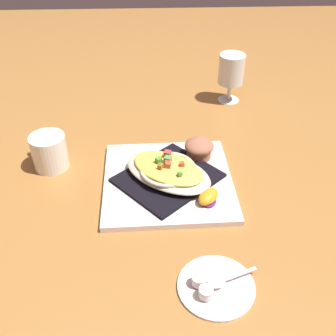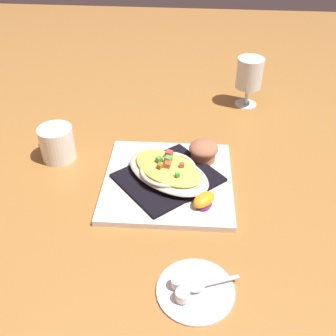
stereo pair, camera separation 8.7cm
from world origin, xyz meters
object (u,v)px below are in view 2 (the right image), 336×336
object	(u,v)px
orange_garnish	(204,200)
creamer_cup_0	(178,282)
creamer_saucer	(196,290)
spoon	(200,286)
muffin	(203,151)
square_plate	(168,181)
gratin_dish	(168,170)
creamer_cup_1	(183,295)
coffee_mug	(57,145)
stemmed_glass	(249,76)

from	to	relation	value
orange_garnish	creamer_cup_0	bearing A→B (deg)	-11.16
creamer_saucer	spoon	xyz separation A→B (m)	(-0.00, 0.01, 0.01)
muffin	creamer_cup_0	xyz separation A→B (m)	(0.35, -0.04, -0.02)
spoon	creamer_cup_0	size ratio (longest dim) A/B	3.81
square_plate	creamer_saucer	distance (m)	0.28
spoon	creamer_saucer	bearing A→B (deg)	-69.99
square_plate	creamer_saucer	size ratio (longest dim) A/B	2.13
gratin_dish	spoon	distance (m)	0.28
spoon	creamer_cup_1	distance (m)	0.04
creamer_cup_0	square_plate	bearing A→B (deg)	-171.69
coffee_mug	creamer_saucer	distance (m)	0.49
muffin	orange_garnish	size ratio (longest dim) A/B	1.07
coffee_mug	creamer_cup_0	distance (m)	0.47
muffin	creamer_cup_0	world-z (taller)	muffin
coffee_mug	creamer_saucer	size ratio (longest dim) A/B	0.72
gratin_dish	creamer_cup_1	size ratio (longest dim) A/B	9.78
creamer_saucer	creamer_cup_1	size ratio (longest dim) A/B	5.47
stemmed_glass	spoon	distance (m)	0.67
creamer_cup_0	orange_garnish	bearing A→B (deg)	168.84
muffin	spoon	distance (m)	0.35
orange_garnish	coffee_mug	distance (m)	0.38
stemmed_glass	creamer_saucer	world-z (taller)	stemmed_glass
square_plate	coffee_mug	size ratio (longest dim) A/B	2.95
muffin	orange_garnish	distance (m)	0.15
muffin	creamer_cup_0	size ratio (longest dim) A/B	2.81
muffin	spoon	world-z (taller)	muffin
creamer_cup_1	coffee_mug	bearing A→B (deg)	-139.61
coffee_mug	creamer_cup_1	xyz separation A→B (m)	(0.37, 0.32, -0.02)
orange_garnish	creamer_cup_1	distance (m)	0.22
gratin_dish	creamer_saucer	bearing A→B (deg)	14.10
square_plate	creamer_cup_1	size ratio (longest dim) A/B	11.66
square_plate	stemmed_glass	size ratio (longest dim) A/B	2.00
coffee_mug	creamer_cup_0	size ratio (longest dim) A/B	3.95
square_plate	muffin	size ratio (longest dim) A/B	4.15
stemmed_glass	creamer_cup_1	size ratio (longest dim) A/B	5.83
creamer_cup_0	creamer_saucer	bearing A→B (deg)	84.22
muffin	orange_garnish	world-z (taller)	muffin
stemmed_glass	square_plate	bearing A→B (deg)	-27.40
orange_garnish	stemmed_glass	size ratio (longest dim) A/B	0.45
gratin_dish	orange_garnish	size ratio (longest dim) A/B	3.73
square_plate	creamer_cup_0	bearing A→B (deg)	8.31
gratin_dish	muffin	size ratio (longest dim) A/B	3.48
square_plate	orange_garnish	distance (m)	0.11
muffin	square_plate	bearing A→B (deg)	-43.69
gratin_dish	stemmed_glass	size ratio (longest dim) A/B	1.68
coffee_mug	stemmed_glass	xyz separation A→B (m)	(-0.30, 0.46, 0.05)
gratin_dish	square_plate	bearing A→B (deg)	14.36
orange_garnish	gratin_dish	bearing A→B (deg)	-133.69
square_plate	gratin_dish	bearing A→B (deg)	-165.64
stemmed_glass	creamer_cup_0	bearing A→B (deg)	-13.48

